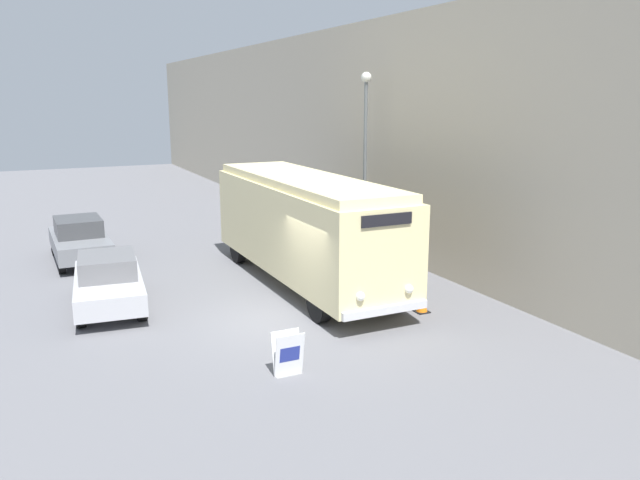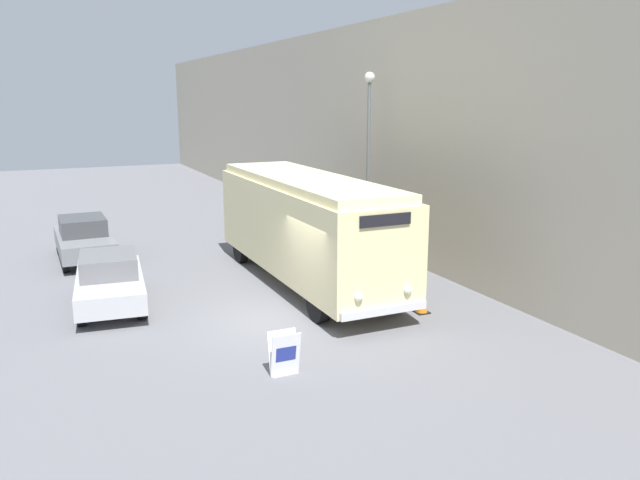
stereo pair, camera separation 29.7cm
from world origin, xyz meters
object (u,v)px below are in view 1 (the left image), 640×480
vintage_bus (305,224)px  traffic_cone (422,302)px  streetlamp (365,139)px  parked_car_near (108,281)px  parked_car_mid (80,239)px  sign_board (288,354)px

vintage_bus → traffic_cone: vintage_bus is taller
vintage_bus → streetlamp: size_ratio=1.46×
parked_car_near → parked_car_mid: size_ratio=1.01×
vintage_bus → parked_car_near: vintage_bus is taller
parked_car_near → traffic_cone: bearing=-22.8°
vintage_bus → streetlamp: bearing=35.3°
vintage_bus → sign_board: vintage_bus is taller
vintage_bus → traffic_cone: 4.44m
sign_board → traffic_cone: bearing=23.1°
sign_board → parked_car_mid: parked_car_mid is taller
parked_car_near → parked_car_mid: 5.58m
sign_board → streetlamp: 11.10m
sign_board → parked_car_mid: 12.00m
sign_board → parked_car_near: size_ratio=0.22×
streetlamp → traffic_cone: bearing=-105.7°
sign_board → parked_car_near: parked_car_near is taller
vintage_bus → streetlamp: streetlamp is taller
traffic_cone → sign_board: bearing=-156.9°
sign_board → streetlamp: bearing=51.9°
sign_board → parked_car_near: bearing=114.3°
vintage_bus → parked_car_mid: size_ratio=2.24×
vintage_bus → parked_car_near: (-5.72, 0.26, -1.13)m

